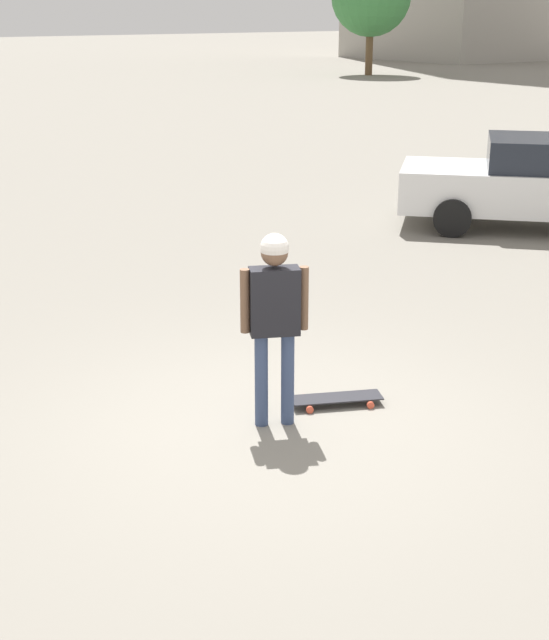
# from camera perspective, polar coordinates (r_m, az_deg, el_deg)

# --- Properties ---
(ground_plane) EXTENTS (220.00, 220.00, 0.00)m
(ground_plane) POSITION_cam_1_polar(r_m,az_deg,el_deg) (8.01, -0.00, -6.63)
(ground_plane) COLOR gray
(person) EXTENTS (0.37, 0.54, 1.74)m
(person) POSITION_cam_1_polar(r_m,az_deg,el_deg) (7.59, -0.00, 0.91)
(person) COLOR #38476B
(person) RESTS_ON ground_plane
(skateboard) EXTENTS (0.57, 0.87, 0.08)m
(skateboard) POSITION_cam_1_polar(r_m,az_deg,el_deg) (8.36, 4.02, -5.02)
(skateboard) COLOR #232328
(skateboard) RESTS_ON ground_plane
(car_parked_near) EXTENTS (4.64, 4.52, 1.51)m
(car_parked_near) POSITION_cam_1_polar(r_m,az_deg,el_deg) (15.59, 16.94, 8.42)
(car_parked_near) COLOR silver
(car_parked_near) RESTS_ON ground_plane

